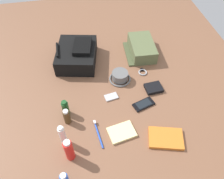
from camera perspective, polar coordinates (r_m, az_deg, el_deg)
ground_plane at (r=1.52m, az=-0.00°, el=-1.26°), size 2.64×2.02×0.02m
backpack at (r=1.70m, az=-8.73°, el=8.62°), size 0.38×0.33×0.15m
toiletry_pouch at (r=1.78m, az=7.38°, el=10.24°), size 0.29×0.22×0.10m
bucket_hat at (r=1.57m, az=2.01°, el=3.24°), size 0.15×0.15×0.07m
sunscreen_spray at (r=1.23m, az=-10.68°, el=-14.65°), size 0.05×0.05×0.17m
toothpaste_tube at (r=1.28m, az=-12.26°, el=-11.14°), size 0.04×0.04×0.16m
cologne_bottle at (r=1.36m, az=-11.22°, el=-6.68°), size 0.04×0.04×0.11m
shampoo_bottle at (r=1.40m, az=-11.56°, el=-4.55°), size 0.04×0.04×0.12m
paperback_novel at (r=1.35m, az=13.28°, el=-11.77°), size 0.18×0.22×0.02m
cell_phone at (r=1.46m, az=7.90°, el=-3.66°), size 0.10×0.15×0.01m
media_player at (r=1.48m, az=-0.18°, el=-1.84°), size 0.07×0.09×0.01m
wristwatch at (r=1.65m, az=7.66°, el=4.36°), size 0.07×0.06×0.01m
toothbrush at (r=1.34m, az=-3.55°, el=-10.63°), size 0.18×0.03×0.02m
wallet at (r=1.55m, az=10.34°, el=0.38°), size 0.10×0.12×0.02m
notepad at (r=1.34m, az=2.37°, el=-10.62°), size 0.14×0.17×0.02m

